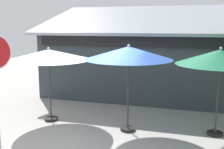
{
  "coord_description": "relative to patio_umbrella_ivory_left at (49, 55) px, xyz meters",
  "views": [
    {
      "loc": [
        2.56,
        -6.58,
        3.06
      ],
      "look_at": [
        0.23,
        1.2,
        1.6
      ],
      "focal_mm": 43.79,
      "sensor_mm": 36.0,
      "label": 1
    }
  ],
  "objects": [
    {
      "name": "patio_umbrella_royal_blue_center",
      "position": [
        2.61,
        -0.14,
        0.14
      ],
      "size": [
        2.51,
        2.51,
        2.55
      ],
      "color": "black",
      "rests_on": "ground"
    },
    {
      "name": "patio_umbrella_ivory_left",
      "position": [
        0.0,
        0.0,
        0.0
      ],
      "size": [
        2.67,
        2.67,
        2.39
      ],
      "color": "black",
      "rests_on": "ground"
    },
    {
      "name": "cafe_building",
      "position": [
        2.56,
        4.37,
        -0.62
      ],
      "size": [
        9.36,
        4.64,
        4.04
      ],
      "color": "#333D42",
      "rests_on": "ground"
    },
    {
      "name": "patio_umbrella_forest_green_right",
      "position": [
        5.07,
        0.24,
        0.06
      ],
      "size": [
        2.41,
        2.41,
        2.5
      ],
      "color": "black",
      "rests_on": "ground"
    },
    {
      "name": "ground_plane",
      "position": [
        1.81,
        -1.04,
        -2.19
      ],
      "size": [
        28.0,
        28.0,
        0.1
      ],
      "primitive_type": "cube",
      "color": "#ADA8A0"
    }
  ]
}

